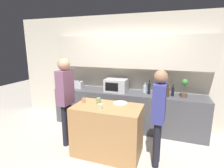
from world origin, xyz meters
The scene contains 20 objects.
ground_plane centered at (0.00, 0.00, 0.00)m, with size 14.00×14.00×0.00m, color beige.
back_wall centered at (0.00, 1.66, 1.54)m, with size 6.40×0.40×2.70m.
back_counter centered at (0.00, 1.39, 0.44)m, with size 3.60×0.62×0.89m.
kitchen_island centered at (-0.05, 0.23, 0.46)m, with size 1.21×0.70×0.92m.
microwave centered at (-0.25, 1.38, 1.04)m, with size 0.52×0.39×0.30m.
toaster centered at (-1.29, 1.38, 0.98)m, with size 0.26×0.16×0.18m.
potted_plant centered at (1.27, 1.38, 1.09)m, with size 0.14×0.14×0.39m.
bottle_0 centered at (0.42, 1.50, 0.98)m, with size 0.09×0.09×0.23m.
bottle_1 centered at (0.53, 1.39, 1.01)m, with size 0.06×0.06×0.33m.
bottle_2 centered at (0.64, 1.42, 0.97)m, with size 0.07×0.07×0.23m.
bottle_3 centered at (0.74, 1.35, 1.01)m, with size 0.09×0.09×0.32m.
bottle_4 centered at (0.83, 1.39, 1.01)m, with size 0.07×0.07×0.32m.
bottle_5 centered at (0.94, 1.30, 0.99)m, with size 0.06×0.06×0.26m.
bottle_6 centered at (1.04, 1.38, 0.99)m, with size 0.06×0.06×0.27m.
plate_on_island centered at (0.12, 0.46, 0.93)m, with size 0.26×0.26×0.01m.
cup_0 centered at (-0.25, 0.31, 0.97)m, with size 0.08×0.08×0.11m.
cup_1 centered at (-0.54, 0.27, 0.96)m, with size 0.07×0.07×0.09m.
cup_2 centered at (-0.12, 0.08, 0.96)m, with size 0.07×0.07×0.08m.
person_left centered at (-0.93, 0.28, 1.04)m, with size 0.23×0.35×1.74m.
person_center centered at (0.84, 0.21, 0.95)m, with size 0.21×0.34×1.61m.
Camera 1 is at (0.98, -2.51, 1.96)m, focal length 28.00 mm.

